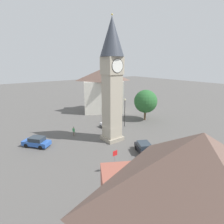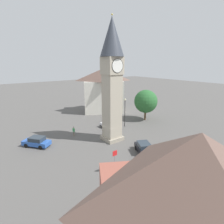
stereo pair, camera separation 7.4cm
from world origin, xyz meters
The scene contains 10 objects.
ground_plane centered at (0.00, 0.00, 0.00)m, with size 200.00×200.00×0.00m, color #565451.
clock_tower centered at (0.00, 0.00, 11.00)m, with size 3.53×3.53×18.87m.
car_blue_kerb centered at (-10.67, 4.78, 0.76)m, with size 3.90×4.27×1.53m.
car_silver_kerb centered at (3.78, 5.55, 0.76)m, with size 4.24×2.04×1.53m.
car_red_corner centered at (0.72, -6.52, 0.76)m, with size 3.39×4.44×1.53m.
pedestrian centered at (-4.41, 5.11, 1.01)m, with size 0.27×0.56×1.69m.
tree centered at (12.26, 4.21, 4.15)m, with size 4.99×4.99×6.66m.
building_shop_left centered at (9.07, 15.78, 5.54)m, with size 12.04×10.97×10.87m.
lamp_post centered at (5.80, 3.58, 3.70)m, with size 0.36×0.36×5.62m.
road_sign centered at (-5.41, -7.77, 1.90)m, with size 0.60×0.07×2.80m.
Camera 1 is at (-16.85, -22.43, 12.39)m, focal length 29.40 mm.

